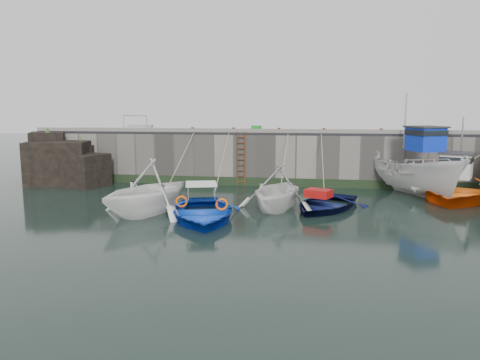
# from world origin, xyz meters

# --- Properties ---
(ground) EXTENTS (120.00, 120.00, 0.00)m
(ground) POSITION_xyz_m (0.00, 0.00, 0.00)
(ground) COLOR black
(ground) RESTS_ON ground
(quay_back) EXTENTS (30.00, 5.00, 3.00)m
(quay_back) POSITION_xyz_m (0.00, 12.50, 1.50)
(quay_back) COLOR slate
(quay_back) RESTS_ON ground
(road_back) EXTENTS (30.00, 5.00, 0.16)m
(road_back) POSITION_xyz_m (0.00, 12.50, 3.08)
(road_back) COLOR black
(road_back) RESTS_ON quay_back
(kerb_back) EXTENTS (30.00, 0.30, 0.20)m
(kerb_back) POSITION_xyz_m (0.00, 10.15, 3.26)
(kerb_back) COLOR slate
(kerb_back) RESTS_ON road_back
(algae_back) EXTENTS (30.00, 0.08, 0.50)m
(algae_back) POSITION_xyz_m (0.00, 9.96, 0.25)
(algae_back) COLOR black
(algae_back) RESTS_ON ground
(rock_outcrop) EXTENTS (5.85, 4.24, 3.41)m
(rock_outcrop) POSITION_xyz_m (-12.92, 9.11, 1.26)
(rock_outcrop) COLOR black
(rock_outcrop) RESTS_ON ground
(ladder) EXTENTS (0.51, 0.08, 3.20)m
(ladder) POSITION_xyz_m (-2.00, 9.91, 1.59)
(ladder) COLOR #3F1E0F
(ladder) RESTS_ON ground
(boat_near_white) EXTENTS (6.12, 6.49, 2.72)m
(boat_near_white) POSITION_xyz_m (-4.96, 2.02, 0.00)
(boat_near_white) COLOR white
(boat_near_white) RESTS_ON ground
(boat_near_white_rope) EXTENTS (0.04, 6.07, 3.10)m
(boat_near_white_rope) POSITION_xyz_m (-4.96, 7.26, 0.00)
(boat_near_white_rope) COLOR tan
(boat_near_white_rope) RESTS_ON ground
(boat_near_blue) EXTENTS (5.13, 6.23, 1.12)m
(boat_near_blue) POSITION_xyz_m (-2.38, 1.38, 0.00)
(boat_near_blue) COLOR #0C3BC0
(boat_near_blue) RESTS_ON ground
(boat_near_blue_rope) EXTENTS (0.04, 6.65, 3.10)m
(boat_near_blue_rope) POSITION_xyz_m (-2.38, 6.94, 0.00)
(boat_near_blue_rope) COLOR tan
(boat_near_blue_rope) RESTS_ON ground
(boat_near_blacktrim) EXTENTS (4.77, 5.24, 2.38)m
(boat_near_blacktrim) POSITION_xyz_m (0.59, 3.84, 0.00)
(boat_near_blacktrim) COLOR silver
(boat_near_blacktrim) RESTS_ON ground
(boat_near_blacktrim_rope) EXTENTS (0.04, 4.49, 3.10)m
(boat_near_blacktrim_rope) POSITION_xyz_m (0.59, 8.17, 0.00)
(boat_near_blacktrim_rope) COLOR tan
(boat_near_blacktrim_rope) RESTS_ON ground
(boat_near_navy) EXTENTS (5.03, 5.69, 0.97)m
(boat_near_navy) POSITION_xyz_m (2.79, 4.15, 0.00)
(boat_near_navy) COLOR #090F3B
(boat_near_navy) RESTS_ON ground
(boat_near_navy_rope) EXTENTS (0.04, 4.24, 3.10)m
(boat_near_navy_rope) POSITION_xyz_m (2.79, 8.32, 0.00)
(boat_near_navy_rope) COLOR tan
(boat_near_navy_rope) RESTS_ON ground
(boat_far_white) EXTENTS (5.38, 7.56, 5.74)m
(boat_far_white) POSITION_xyz_m (7.67, 8.45, 1.15)
(boat_far_white) COLOR silver
(boat_far_white) RESTS_ON ground
(boat_far_orange) EXTENTS (7.45, 8.58, 4.49)m
(boat_far_orange) POSITION_xyz_m (9.49, 7.75, 0.48)
(boat_far_orange) COLOR #FF5F0D
(boat_far_orange) RESTS_ON ground
(fish_crate) EXTENTS (0.66, 0.58, 0.32)m
(fish_crate) POSITION_xyz_m (-1.38, 12.36, 3.32)
(fish_crate) COLOR green
(fish_crate) RESTS_ON road_back
(railing) EXTENTS (1.60, 1.05, 1.00)m
(railing) POSITION_xyz_m (-8.75, 11.25, 3.36)
(railing) COLOR #A5A8AD
(railing) RESTS_ON road_back
(bollard_a) EXTENTS (0.18, 0.18, 0.28)m
(bollard_a) POSITION_xyz_m (-5.00, 10.25, 3.30)
(bollard_a) COLOR #3F1E0F
(bollard_a) RESTS_ON road_back
(bollard_b) EXTENTS (0.18, 0.18, 0.28)m
(bollard_b) POSITION_xyz_m (-2.50, 10.25, 3.30)
(bollard_b) COLOR #3F1E0F
(bollard_b) RESTS_ON road_back
(bollard_c) EXTENTS (0.18, 0.18, 0.28)m
(bollard_c) POSITION_xyz_m (0.20, 10.25, 3.30)
(bollard_c) COLOR #3F1E0F
(bollard_c) RESTS_ON road_back
(bollard_d) EXTENTS (0.18, 0.18, 0.28)m
(bollard_d) POSITION_xyz_m (2.80, 10.25, 3.30)
(bollard_d) COLOR #3F1E0F
(bollard_d) RESTS_ON road_back
(bollard_e) EXTENTS (0.18, 0.18, 0.28)m
(bollard_e) POSITION_xyz_m (6.00, 10.25, 3.30)
(bollard_e) COLOR #3F1E0F
(bollard_e) RESTS_ON road_back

